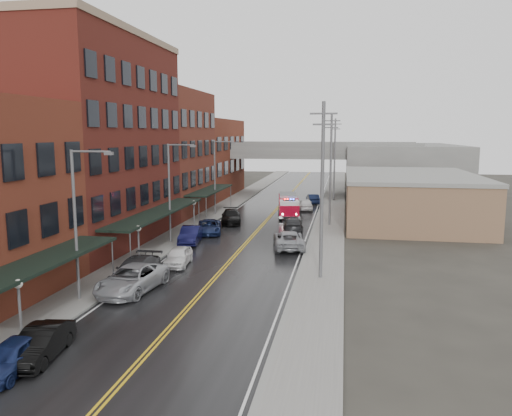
{
  "coord_description": "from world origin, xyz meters",
  "views": [
    {
      "loc": [
        8.63,
        -18.39,
        9.95
      ],
      "look_at": [
        0.59,
        26.95,
        3.0
      ],
      "focal_mm": 35.0,
      "sensor_mm": 36.0,
      "label": 1
    }
  ],
  "objects": [
    {
      "name": "parked_car_right_2",
      "position": [
        3.76,
        45.98,
        0.75
      ],
      "size": [
        2.38,
        4.61,
        1.5
      ],
      "primitive_type": "imported",
      "rotation": [
        0.0,
        0.0,
        3.28
      ],
      "color": "silver",
      "rests_on": "ground"
    },
    {
      "name": "globe_lamp_2",
      "position": [
        -6.4,
        30.0,
        2.31
      ],
      "size": [
        0.44,
        0.44,
        3.12
      ],
      "color": "#59595B",
      "rests_on": "ground"
    },
    {
      "name": "utility_pole_2",
      "position": [
        7.2,
        55.0,
        6.31
      ],
      "size": [
        1.8,
        0.24,
        12.0
      ],
      "color": "#59595B",
      "rests_on": "ground"
    },
    {
      "name": "parked_car_left_5",
      "position": [
        -5.0,
        24.32,
        0.77
      ],
      "size": [
        2.28,
        4.86,
        1.54
      ],
      "primitive_type": "imported",
      "rotation": [
        0.0,
        0.0,
        0.14
      ],
      "color": "#0E0E34",
      "rests_on": "ground"
    },
    {
      "name": "parked_car_left_0",
      "position": [
        -4.91,
        -0.8,
        0.69
      ],
      "size": [
        1.92,
        4.13,
        1.37
      ],
      "primitive_type": "imported",
      "rotation": [
        0.0,
        0.0,
        0.08
      ],
      "color": "#14204E",
      "rests_on": "ground"
    },
    {
      "name": "tan_building",
      "position": [
        16.0,
        40.0,
        2.5
      ],
      "size": [
        14.0,
        22.0,
        5.0
      ],
      "primitive_type": "cube",
      "color": "#90684D",
      "rests_on": "ground"
    },
    {
      "name": "globe_lamp_0",
      "position": [
        -6.4,
        2.0,
        2.31
      ],
      "size": [
        0.44,
        0.44,
        3.12
      ],
      "color": "#59595B",
      "rests_on": "ground"
    },
    {
      "name": "parked_car_left_2",
      "position": [
        -4.39,
        10.2,
        0.82
      ],
      "size": [
        3.33,
        6.17,
        1.64
      ],
      "primitive_type": "imported",
      "rotation": [
        0.0,
        0.0,
        -0.1
      ],
      "color": "#A0A2A7",
      "rests_on": "ground"
    },
    {
      "name": "brick_building_c",
      "position": [
        -13.3,
        40.5,
        7.5
      ],
      "size": [
        9.0,
        15.0,
        15.0
      ],
      "primitive_type": "cube",
      "color": "maroon",
      "rests_on": "ground"
    },
    {
      "name": "sidewalk_right",
      "position": [
        7.3,
        30.0,
        0.07
      ],
      "size": [
        3.0,
        160.0,
        0.15
      ],
      "primitive_type": "cube",
      "color": "slate",
      "rests_on": "ground"
    },
    {
      "name": "street_lamp_2",
      "position": [
        -6.55,
        40.0,
        5.19
      ],
      "size": [
        2.64,
        0.22,
        9.0
      ],
      "color": "#59595B",
      "rests_on": "ground"
    },
    {
      "name": "parked_car_left_4",
      "position": [
        -3.6,
        16.8,
        0.7
      ],
      "size": [
        2.07,
        4.27,
        1.41
      ],
      "primitive_type": "imported",
      "rotation": [
        0.0,
        0.0,
        0.1
      ],
      "color": "white",
      "rests_on": "ground"
    },
    {
      "name": "fire_truck",
      "position": [
        2.14,
        40.45,
        1.42
      ],
      "size": [
        3.68,
        7.41,
        2.61
      ],
      "rotation": [
        0.0,
        0.0,
        0.15
      ],
      "color": "#9E071E",
      "rests_on": "ground"
    },
    {
      "name": "right_far_block",
      "position": [
        18.0,
        70.0,
        4.0
      ],
      "size": [
        18.0,
        30.0,
        8.0
      ],
      "primitive_type": "cube",
      "color": "slate",
      "rests_on": "ground"
    },
    {
      "name": "road",
      "position": [
        0.0,
        30.0,
        0.01
      ],
      "size": [
        11.0,
        160.0,
        0.02
      ],
      "primitive_type": "cube",
      "color": "black",
      "rests_on": "ground"
    },
    {
      "name": "globe_lamp_1",
      "position": [
        -6.4,
        16.0,
        2.31
      ],
      "size": [
        0.44,
        0.44,
        3.12
      ],
      "color": "#59595B",
      "rests_on": "ground"
    },
    {
      "name": "utility_pole_0",
      "position": [
        7.2,
        15.0,
        6.31
      ],
      "size": [
        1.8,
        0.24,
        12.0
      ],
      "color": "#59595B",
      "rests_on": "ground"
    },
    {
      "name": "ground",
      "position": [
        0.0,
        0.0,
        0.0
      ],
      "size": [
        220.0,
        220.0,
        0.0
      ],
      "primitive_type": "plane",
      "color": "#2D2B26",
      "rests_on": "ground"
    },
    {
      "name": "curb_right",
      "position": [
        5.65,
        30.0,
        0.07
      ],
      "size": [
        0.3,
        160.0,
        0.15
      ],
      "primitive_type": "cube",
      "color": "gray",
      "rests_on": "ground"
    },
    {
      "name": "brick_building_far",
      "position": [
        -13.3,
        58.0,
        6.0
      ],
      "size": [
        9.0,
        20.0,
        12.0
      ],
      "primitive_type": "cube",
      "color": "brown",
      "rests_on": "ground"
    },
    {
      "name": "awning_0",
      "position": [
        -7.49,
        4.0,
        2.99
      ],
      "size": [
        2.6,
        16.0,
        3.09
      ],
      "color": "black",
      "rests_on": "ground"
    },
    {
      "name": "parked_car_right_1",
      "position": [
        3.6,
        31.58,
        0.71
      ],
      "size": [
        2.59,
        5.13,
        1.43
      ],
      "primitive_type": "imported",
      "rotation": [
        0.0,
        0.0,
        3.27
      ],
      "color": "#252628",
      "rests_on": "ground"
    },
    {
      "name": "street_lamp_0",
      "position": [
        -6.55,
        8.0,
        5.19
      ],
      "size": [
        2.64,
        0.22,
        9.0
      ],
      "color": "#59595B",
      "rests_on": "ground"
    },
    {
      "name": "curb_left",
      "position": [
        -5.65,
        30.0,
        0.07
      ],
      "size": [
        0.3,
        160.0,
        0.15
      ],
      "primitive_type": "cube",
      "color": "gray",
      "rests_on": "ground"
    },
    {
      "name": "brick_building_b",
      "position": [
        -13.3,
        23.0,
        9.0
      ],
      "size": [
        9.0,
        20.0,
        18.0
      ],
      "primitive_type": "cube",
      "color": "#501915",
      "rests_on": "ground"
    },
    {
      "name": "sidewalk_left",
      "position": [
        -7.3,
        30.0,
        0.07
      ],
      "size": [
        3.0,
        160.0,
        0.15
      ],
      "primitive_type": "cube",
      "color": "slate",
      "rests_on": "ground"
    },
    {
      "name": "overpass",
      "position": [
        0.0,
        62.0,
        5.99
      ],
      "size": [
        40.0,
        10.0,
        7.5
      ],
      "color": "slate",
      "rests_on": "ground"
    },
    {
      "name": "parked_car_left_3",
      "position": [
        -5.0,
        12.14,
        0.81
      ],
      "size": [
        2.37,
        5.61,
        1.61
      ],
      "primitive_type": "imported",
      "rotation": [
        0.0,
        0.0,
        0.02
      ],
      "color": "#2A2A2D",
      "rests_on": "ground"
    },
    {
      "name": "utility_pole_1",
      "position": [
        7.2,
        35.0,
        6.31
      ],
      "size": [
        1.8,
        0.24,
        12.0
      ],
      "color": "#59595B",
      "rests_on": "ground"
    },
    {
      "name": "awning_1",
      "position": [
        -7.49,
        23.0,
        2.99
      ],
      "size": [
        2.6,
        18.0,
        3.09
      ],
      "color": "black",
      "rests_on": "ground"
    },
    {
      "name": "parked_car_left_1",
      "position": [
        -4.45,
        0.57,
        0.71
      ],
      "size": [
        2.06,
        4.47,
        1.42
      ],
      "primitive_type": "imported",
      "rotation": [
        0.0,
        0.0,
        0.13
      ],
      "color": "black",
      "rests_on": "ground"
    },
    {
      "name": "street_lamp_1",
      "position": [
        -6.55,
        24.0,
        5.19
      ],
      "size": [
        2.64,
        0.22,
        9.0
      ],
      "color": "#59595B",
      "rests_on": "ground"
    },
    {
      "name": "awning_2",
      "position": [
        -7.49,
        40.5,
        2.99
      ],
      "size": [
        2.6,
        13.0,
        3.09
      ],
      "color": "black",
      "rests_on": "ground"
    },
    {
      "name": "parked_car_right_0",
      "position": [
        4.03,
        23.8,
        0.77
      ],
      "size": [
        3.47,
        5.92,
        1.55
      ],
      "primitive_type": "imported",
      "rotation": [
        0.0,
        0.0,
        3.31
      ],
      "color": "gray",
      "rests_on": "ground"
    },
    {
      "name": "parked_car_left_6",
      "position": [
        -4.48,
        28.8,
        0.69
      ],
      "size": [
        3.37,
        5.34,
        1.37
      ],
      "primitive_type": "imported",
      "rotation": [
        0.0,
        0.0,
        0.24
      ],
      "color": "#121E46",
      "rests_on": "ground"
    },
    {
      "name": "parked_car_left_7",
      "position": [
        -3.61,
        34.8,
        0.76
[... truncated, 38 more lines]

